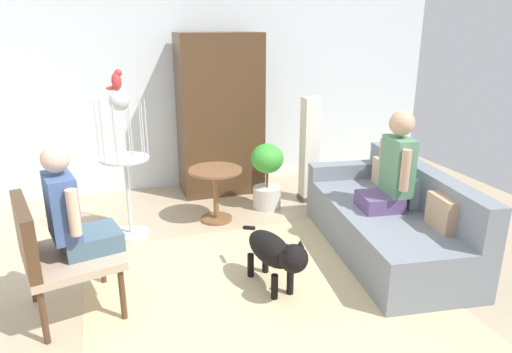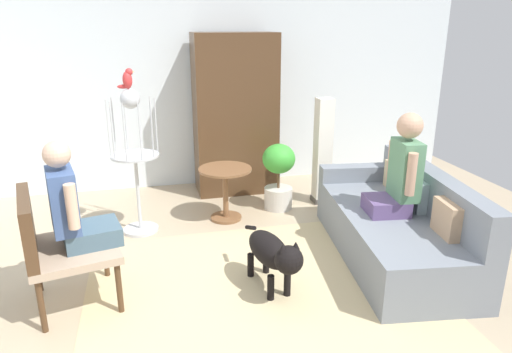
{
  "view_description": "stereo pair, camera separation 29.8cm",
  "coord_description": "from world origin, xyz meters",
  "px_view_note": "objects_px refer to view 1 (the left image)",
  "views": [
    {
      "loc": [
        -1.02,
        -3.17,
        2.07
      ],
      "look_at": [
        0.09,
        0.18,
        0.9
      ],
      "focal_mm": 32.79,
      "sensor_mm": 36.0,
      "label": 1
    },
    {
      "loc": [
        -0.73,
        -3.26,
        2.07
      ],
      "look_at": [
        0.09,
        0.18,
        0.9
      ],
      "focal_mm": 32.79,
      "sensor_mm": 36.0,
      "label": 2
    }
  ],
  "objects_px": {
    "person_on_armchair": "(72,212)",
    "round_end_table": "(216,187)",
    "potted_plant": "(267,173)",
    "column_lamp": "(309,151)",
    "couch": "(389,221)",
    "dog": "(275,252)",
    "person_on_couch": "(393,168)",
    "armoire_cabinet": "(220,115)",
    "bird_cage_stand": "(124,155)",
    "parrot": "(116,80)",
    "armchair": "(52,249)"
  },
  "relations": [
    {
      "from": "person_on_couch",
      "to": "round_end_table",
      "type": "distance_m",
      "value": 1.87
    },
    {
      "from": "couch",
      "to": "round_end_table",
      "type": "xyz_separation_m",
      "value": [
        -1.38,
        1.19,
        0.1
      ]
    },
    {
      "from": "armchair",
      "to": "armoire_cabinet",
      "type": "xyz_separation_m",
      "value": [
        1.81,
        2.28,
        0.44
      ]
    },
    {
      "from": "armchair",
      "to": "potted_plant",
      "type": "xyz_separation_m",
      "value": [
        2.16,
        1.52,
        -0.11
      ]
    },
    {
      "from": "armchair",
      "to": "column_lamp",
      "type": "bearing_deg",
      "value": 30.38
    },
    {
      "from": "potted_plant",
      "to": "column_lamp",
      "type": "distance_m",
      "value": 0.59
    },
    {
      "from": "armoire_cabinet",
      "to": "column_lamp",
      "type": "bearing_deg",
      "value": -37.01
    },
    {
      "from": "person_on_couch",
      "to": "bird_cage_stand",
      "type": "xyz_separation_m",
      "value": [
        -2.27,
        1.12,
        0.02
      ]
    },
    {
      "from": "couch",
      "to": "person_on_armchair",
      "type": "distance_m",
      "value": 2.79
    },
    {
      "from": "round_end_table",
      "to": "column_lamp",
      "type": "distance_m",
      "value": 1.25
    },
    {
      "from": "armoire_cabinet",
      "to": "parrot",
      "type": "bearing_deg",
      "value": -139.8
    },
    {
      "from": "armoire_cabinet",
      "to": "bird_cage_stand",
      "type": "bearing_deg",
      "value": -139.61
    },
    {
      "from": "potted_plant",
      "to": "person_on_couch",
      "type": "bearing_deg",
      "value": -63.05
    },
    {
      "from": "bird_cage_stand",
      "to": "armchair",
      "type": "bearing_deg",
      "value": -115.6
    },
    {
      "from": "person_on_couch",
      "to": "armoire_cabinet",
      "type": "height_order",
      "value": "armoire_cabinet"
    },
    {
      "from": "bird_cage_stand",
      "to": "parrot",
      "type": "height_order",
      "value": "parrot"
    },
    {
      "from": "couch",
      "to": "armchair",
      "type": "distance_m",
      "value": 2.91
    },
    {
      "from": "person_on_couch",
      "to": "potted_plant",
      "type": "height_order",
      "value": "person_on_couch"
    },
    {
      "from": "person_on_couch",
      "to": "column_lamp",
      "type": "height_order",
      "value": "person_on_couch"
    },
    {
      "from": "person_on_armchair",
      "to": "parrot",
      "type": "height_order",
      "value": "parrot"
    },
    {
      "from": "couch",
      "to": "person_on_armchair",
      "type": "bearing_deg",
      "value": -177.61
    },
    {
      "from": "person_on_couch",
      "to": "parrot",
      "type": "bearing_deg",
      "value": 153.95
    },
    {
      "from": "round_end_table",
      "to": "potted_plant",
      "type": "height_order",
      "value": "potted_plant"
    },
    {
      "from": "dog",
      "to": "column_lamp",
      "type": "bearing_deg",
      "value": 58.34
    },
    {
      "from": "couch",
      "to": "person_on_armchair",
      "type": "xyz_separation_m",
      "value": [
        -2.74,
        -0.11,
        0.5
      ]
    },
    {
      "from": "person_on_couch",
      "to": "potted_plant",
      "type": "distance_m",
      "value": 1.61
    },
    {
      "from": "column_lamp",
      "to": "dog",
      "type": "bearing_deg",
      "value": -121.66
    },
    {
      "from": "couch",
      "to": "round_end_table",
      "type": "distance_m",
      "value": 1.83
    },
    {
      "from": "person_on_armchair",
      "to": "round_end_table",
      "type": "height_order",
      "value": "person_on_armchair"
    },
    {
      "from": "bird_cage_stand",
      "to": "armoire_cabinet",
      "type": "height_order",
      "value": "armoire_cabinet"
    },
    {
      "from": "armchair",
      "to": "parrot",
      "type": "relative_size",
      "value": 4.75
    },
    {
      "from": "couch",
      "to": "dog",
      "type": "distance_m",
      "value": 1.31
    },
    {
      "from": "dog",
      "to": "potted_plant",
      "type": "distance_m",
      "value": 1.78
    },
    {
      "from": "bird_cage_stand",
      "to": "person_on_couch",
      "type": "bearing_deg",
      "value": -26.14
    },
    {
      "from": "round_end_table",
      "to": "parrot",
      "type": "height_order",
      "value": "parrot"
    },
    {
      "from": "bird_cage_stand",
      "to": "parrot",
      "type": "bearing_deg",
      "value": 180.0
    },
    {
      "from": "couch",
      "to": "dog",
      "type": "xyz_separation_m",
      "value": [
        -1.27,
        -0.33,
        0.05
      ]
    },
    {
      "from": "armchair",
      "to": "round_end_table",
      "type": "distance_m",
      "value": 2.03
    },
    {
      "from": "bird_cage_stand",
      "to": "potted_plant",
      "type": "distance_m",
      "value": 1.64
    },
    {
      "from": "couch",
      "to": "potted_plant",
      "type": "bearing_deg",
      "value": 118.26
    },
    {
      "from": "dog",
      "to": "column_lamp",
      "type": "relative_size",
      "value": 0.71
    },
    {
      "from": "person_on_armchair",
      "to": "bird_cage_stand",
      "type": "bearing_deg",
      "value": 70.1
    },
    {
      "from": "person_on_couch",
      "to": "column_lamp",
      "type": "relative_size",
      "value": 0.72
    },
    {
      "from": "dog",
      "to": "column_lamp",
      "type": "height_order",
      "value": "column_lamp"
    },
    {
      "from": "bird_cage_stand",
      "to": "column_lamp",
      "type": "height_order",
      "value": "bird_cage_stand"
    },
    {
      "from": "bird_cage_stand",
      "to": "armoire_cabinet",
      "type": "xyz_separation_m",
      "value": [
        1.22,
        1.03,
        0.13
      ]
    },
    {
      "from": "couch",
      "to": "person_on_couch",
      "type": "height_order",
      "value": "person_on_couch"
    },
    {
      "from": "parrot",
      "to": "column_lamp",
      "type": "bearing_deg",
      "value": 9.33
    },
    {
      "from": "person_on_armchair",
      "to": "potted_plant",
      "type": "xyz_separation_m",
      "value": [
        2.0,
        1.48,
        -0.36
      ]
    },
    {
      "from": "round_end_table",
      "to": "potted_plant",
      "type": "relative_size",
      "value": 0.76
    }
  ]
}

